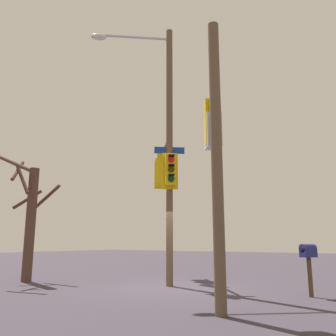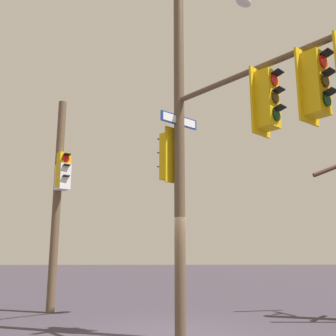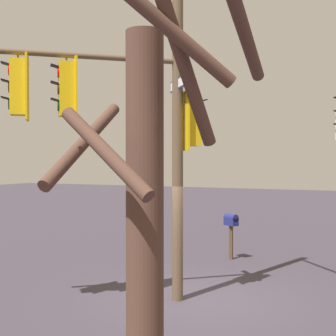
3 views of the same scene
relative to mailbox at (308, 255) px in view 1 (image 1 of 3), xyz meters
The scene contains 5 objects.
ground_plane 4.52m from the mailbox, behind, with size 80.00×80.00×0.00m, color #38313B.
main_signal_pole_assembly 6.61m from the mailbox, behind, with size 3.76×5.87×9.55m.
secondary_pole_assembly 4.45m from the mailbox, 105.37° to the right, with size 0.61×0.72×6.55m.
mailbox is the anchor object (origin of this frame).
bare_tree_behind_pole 10.09m from the mailbox, 167.74° to the right, with size 2.01×1.88×4.79m.
Camera 1 is at (6.88, -10.09, 1.48)m, focal length 38.28 mm.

